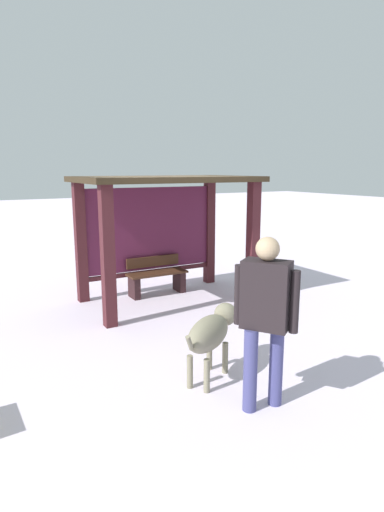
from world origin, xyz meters
The scene contains 5 objects.
ground_plane centered at (0.00, 0.00, 0.00)m, with size 60.00×60.00×0.00m, color white.
bus_shelter centered at (0.00, 0.21, 1.66)m, with size 3.11×1.87×2.27m.
bench_left_inside centered at (0.00, 0.47, 0.33)m, with size 1.16×0.41×0.72m.
person_walking centered at (-0.79, -3.74, 1.05)m, with size 0.49×0.58×1.77m.
dog centered at (-0.90, -2.93, 0.56)m, with size 1.01×0.77×0.79m.
Camera 1 is at (-3.39, -6.84, 2.39)m, focal length 29.94 mm.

